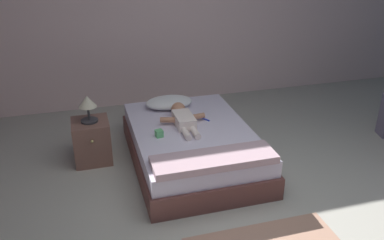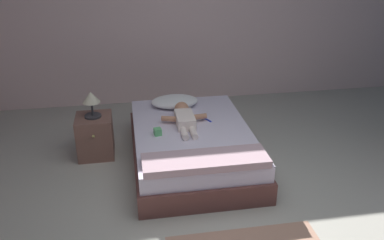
{
  "view_description": "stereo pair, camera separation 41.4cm",
  "coord_description": "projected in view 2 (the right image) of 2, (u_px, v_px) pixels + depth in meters",
  "views": [
    {
      "loc": [
        -1.25,
        -2.44,
        2.24
      ],
      "look_at": [
        -0.22,
        1.17,
        0.49
      ],
      "focal_mm": 38.01,
      "sensor_mm": 36.0,
      "label": 1
    },
    {
      "loc": [
        -0.85,
        -2.53,
        2.24
      ],
      "look_at": [
        -0.22,
        1.17,
        0.49
      ],
      "focal_mm": 38.01,
      "sensor_mm": 36.0,
      "label": 2
    }
  ],
  "objects": [
    {
      "name": "baby",
      "position": [
        184.0,
        118.0,
        4.28
      ],
      "size": [
        0.49,
        0.68,
        0.16
      ],
      "color": "white",
      "rests_on": "bed"
    },
    {
      "name": "blanket",
      "position": [
        206.0,
        161.0,
        3.54
      ],
      "size": [
        1.1,
        0.34,
        0.07
      ],
      "color": "#B696A0",
      "rests_on": "bed"
    },
    {
      "name": "toy_block",
      "position": [
        158.0,
        132.0,
        4.04
      ],
      "size": [
        0.08,
        0.08,
        0.07
      ],
      "color": "#5AB66D",
      "rests_on": "bed"
    },
    {
      "name": "ground_plane",
      "position": [
        242.0,
        231.0,
        3.34
      ],
      "size": [
        8.0,
        8.0,
        0.0
      ],
      "primitive_type": "plane",
      "color": "#ACA99C"
    },
    {
      "name": "lamp",
      "position": [
        91.0,
        100.0,
        4.21
      ],
      "size": [
        0.18,
        0.18,
        0.28
      ],
      "color": "#333338",
      "rests_on": "nightstand"
    },
    {
      "name": "bed",
      "position": [
        192.0,
        146.0,
        4.27
      ],
      "size": [
        1.23,
        1.79,
        0.39
      ],
      "color": "brown",
      "rests_on": "ground_plane"
    },
    {
      "name": "pillow",
      "position": [
        175.0,
        101.0,
        4.69
      ],
      "size": [
        0.54,
        0.35,
        0.12
      ],
      "color": "white",
      "rests_on": "bed"
    },
    {
      "name": "wall_behind_bed",
      "position": [
        186.0,
        0.0,
        5.42
      ],
      "size": [
        8.0,
        0.12,
        2.8
      ],
      "primitive_type": "cube",
      "color": "beige",
      "rests_on": "ground_plane"
    },
    {
      "name": "toothbrush",
      "position": [
        206.0,
        119.0,
        4.38
      ],
      "size": [
        0.09,
        0.14,
        0.02
      ],
      "color": "blue",
      "rests_on": "bed"
    },
    {
      "name": "nightstand",
      "position": [
        95.0,
        136.0,
        4.38
      ],
      "size": [
        0.38,
        0.41,
        0.46
      ],
      "color": "brown",
      "rests_on": "ground_plane"
    }
  ]
}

